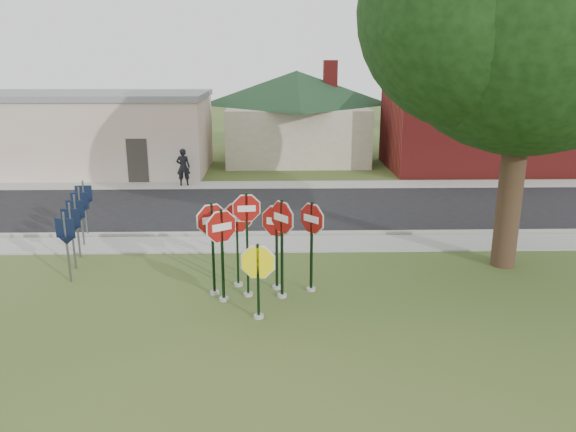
{
  "coord_description": "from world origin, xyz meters",
  "views": [
    {
      "loc": [
        0.7,
        -12.13,
        6.04
      ],
      "look_at": [
        1.03,
        2.0,
        2.0
      ],
      "focal_mm": 35.0,
      "sensor_mm": 36.0,
      "label": 1
    }
  ],
  "objects_px": {
    "stop_sign_center": "(247,231)",
    "stop_sign_left": "(222,241)",
    "stop_sign_yellow": "(258,273)",
    "oak_tree": "(532,0)",
    "pedestrian": "(183,167)"
  },
  "relations": [
    {
      "from": "stop_sign_center",
      "to": "stop_sign_left",
      "type": "height_order",
      "value": "stop_sign_center"
    },
    {
      "from": "oak_tree",
      "to": "pedestrian",
      "type": "xyz_separation_m",
      "value": [
        -11.17,
        10.76,
        -6.52
      ]
    },
    {
      "from": "stop_sign_center",
      "to": "stop_sign_yellow",
      "type": "relative_size",
      "value": 1.44
    },
    {
      "from": "stop_sign_left",
      "to": "pedestrian",
      "type": "relative_size",
      "value": 1.44
    },
    {
      "from": "stop_sign_left",
      "to": "oak_tree",
      "type": "distance_m",
      "value": 10.31
    },
    {
      "from": "stop_sign_left",
      "to": "pedestrian",
      "type": "bearing_deg",
      "value": 103.03
    },
    {
      "from": "stop_sign_yellow",
      "to": "oak_tree",
      "type": "height_order",
      "value": "oak_tree"
    },
    {
      "from": "stop_sign_left",
      "to": "oak_tree",
      "type": "height_order",
      "value": "oak_tree"
    },
    {
      "from": "stop_sign_left",
      "to": "pedestrian",
      "type": "xyz_separation_m",
      "value": [
        -3.04,
        13.11,
        -0.65
      ]
    },
    {
      "from": "stop_sign_yellow",
      "to": "stop_sign_left",
      "type": "height_order",
      "value": "stop_sign_left"
    },
    {
      "from": "stop_sign_center",
      "to": "stop_sign_yellow",
      "type": "bearing_deg",
      "value": -76.69
    },
    {
      "from": "stop_sign_yellow",
      "to": "pedestrian",
      "type": "xyz_separation_m",
      "value": [
        -3.96,
        14.13,
        -0.21
      ]
    },
    {
      "from": "stop_sign_yellow",
      "to": "pedestrian",
      "type": "bearing_deg",
      "value": 105.64
    },
    {
      "from": "oak_tree",
      "to": "stop_sign_left",
      "type": "bearing_deg",
      "value": -163.84
    },
    {
      "from": "stop_sign_center",
      "to": "oak_tree",
      "type": "distance_m",
      "value": 9.66
    }
  ]
}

